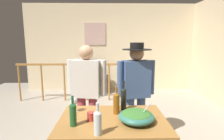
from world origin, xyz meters
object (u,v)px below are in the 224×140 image
Objects in this scene: stair_railing at (94,76)px; wine_bottle_green at (73,114)px; wine_glass at (74,102)px; person_standing_right at (136,86)px; serving_table at (113,125)px; mug_red at (91,116)px; salad_bowl at (136,116)px; flat_screen_tv at (96,69)px; wine_bottle_dark at (123,98)px; wine_bottle_amber at (116,102)px; framed_picture at (95,34)px; wine_bottle_clear at (98,122)px; tv_console at (96,84)px; person_standing_left at (87,88)px.

wine_bottle_green is at bearing -89.66° from stair_railing.
person_standing_right reaches higher than wine_glass.
mug_red is (-0.24, -0.03, 0.12)m from serving_table.
wine_bottle_green is at bearing -173.85° from salad_bowl.
stair_railing is 9.59× the size of wine_bottle_green.
serving_table is (0.43, -3.57, -0.07)m from flat_screen_tv.
wine_bottle_dark is 0.15m from wine_bottle_amber.
serving_table is (0.46, -3.89, -1.13)m from framed_picture.
wine_bottle_clear is (-0.29, -0.61, -0.02)m from wine_bottle_dark.
tv_console is at bearing 93.05° from mug_red.
salad_bowl is 0.49m from mug_red.
serving_table is 0.30m from salad_bowl.
wine_bottle_amber is 0.53m from wine_bottle_clear.
mug_red is 0.99m from person_standing_right.
tv_console is at bearing -77.75° from person_standing_left.
person_standing_left is at bearing 99.89° from mug_red.
salad_bowl is 2.14× the size of wine_glass.
wine_bottle_green is at bearing -89.40° from framed_picture.
wine_bottle_amber is 0.21× the size of person_standing_left.
mug_red is 0.78m from person_standing_left.
mug_red is (-0.09, 0.31, -0.08)m from wine_bottle_clear.
wine_glass is (-0.47, 0.21, 0.20)m from serving_table.
wine_bottle_clear is 0.20× the size of person_standing_left.
tv_console is 0.75× the size of serving_table.
tv_console is 2.39× the size of wine_bottle_dark.
stair_railing is at bearing 89.08° from wine_glass.
wine_bottle_dark is at bearing 61.97° from serving_table.
serving_table is 0.43m from wine_bottle_clear.
salad_bowl is 1.03m from person_standing_left.
wine_bottle_amber reaches higher than wine_glass.
framed_picture is 4.08m from serving_table.
stair_railing is 2.62m from wine_glass.
salad_bowl is 1.21× the size of wine_bottle_green.
stair_railing is at bearing 95.07° from wine_bottle_clear.
wine_bottle_clear reaches higher than salad_bowl.
wine_bottle_dark is (-0.11, 0.35, 0.08)m from salad_bowl.
person_standing_right reaches higher than wine_bottle_green.
salad_bowl is at bearing -22.08° from wine_glass.
mug_red is 0.08× the size of person_standing_left.
stair_railing is at bearing -89.88° from tv_console.
wine_bottle_green reaches higher than wine_bottle_clear.
wine_bottle_dark is at bearing 5.45° from wine_glass.
person_standing_left is (-0.37, 0.73, 0.24)m from serving_table.
serving_table is at bearing -107.98° from wine_bottle_amber.
flat_screen_tv is 1.48× the size of wine_bottle_amber.
salad_bowl is 0.48m from wine_bottle_clear.
framed_picture is 3.29m from person_standing_left.
framed_picture is 3.77× the size of wine_glass.
flat_screen_tv is at bearing 100.62° from salad_bowl.
flat_screen_tv is at bearing -90.00° from tv_console.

